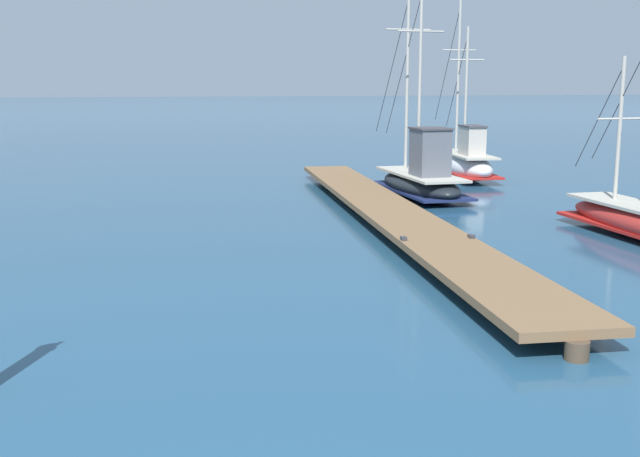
# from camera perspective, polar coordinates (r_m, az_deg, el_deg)

# --- Properties ---
(floating_dock) EXTENTS (3.40, 22.63, 0.53)m
(floating_dock) POSITION_cam_1_polar(r_m,az_deg,el_deg) (22.23, 5.11, 1.27)
(floating_dock) COLOR brown
(floating_dock) RESTS_ON ground
(fishing_boat_0) EXTENTS (2.01, 7.62, 7.28)m
(fishing_boat_0) POSITION_cam_1_polar(r_m,az_deg,el_deg) (27.42, 7.43, 3.71)
(fishing_boat_0) COLOR black
(fishing_boat_0) RESTS_ON ground
(fishing_boat_2) EXTENTS (2.09, 7.31, 7.44)m
(fishing_boat_2) POSITION_cam_1_polar(r_m,az_deg,el_deg) (32.80, 10.59, 4.79)
(fishing_boat_2) COLOR silver
(fishing_boat_2) RESTS_ON ground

